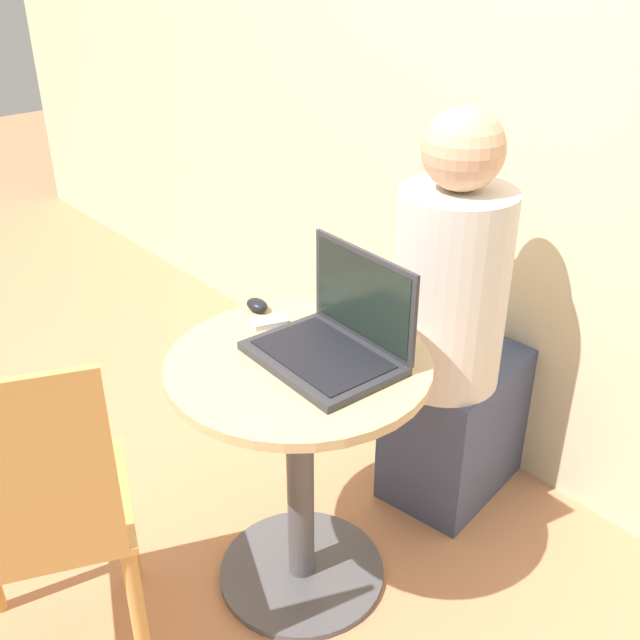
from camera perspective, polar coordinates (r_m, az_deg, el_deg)
ground_plane at (r=2.23m, az=-1.39°, el=-18.75°), size 12.00×12.00×0.00m
back_wall at (r=2.20m, az=16.84°, el=18.59°), size 7.00×0.05×2.60m
round_table at (r=1.91m, az=-1.56°, el=-9.23°), size 0.64×0.64×0.70m
laptop at (r=1.77m, az=1.20°, el=-1.34°), size 0.36×0.27×0.25m
cell_phone at (r=1.93m, az=-3.83°, el=-0.15°), size 0.08×0.10×0.02m
computer_mouse at (r=2.00m, az=-4.82°, el=1.14°), size 0.07×0.05×0.03m
chair_empty at (r=1.78m, az=-20.73°, el=-14.28°), size 0.53×0.53×0.92m
person_seated at (r=2.20m, az=10.15°, el=-2.30°), size 0.36×0.50×1.23m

